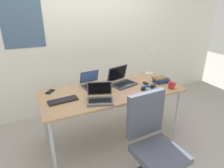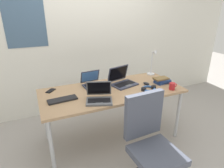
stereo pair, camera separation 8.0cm
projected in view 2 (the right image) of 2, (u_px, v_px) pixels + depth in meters
The scene contains 14 objects.
ground_plane at pixel (112, 137), 2.75m from camera, with size 12.00×12.00×0.00m, color gray.
wall_back at pixel (86, 34), 3.19m from camera, with size 6.00×0.13×2.60m.
desk at pixel (112, 94), 2.49m from camera, with size 1.80×0.80×0.74m.
desk_lamp at pixel (153, 63), 2.92m from camera, with size 0.12×0.18×0.40m.
laptop_front_left at pixel (92, 83), 2.58m from camera, with size 0.28×0.26×0.19m.
laptop_center at pixel (122, 81), 2.62m from camera, with size 0.39×0.36×0.24m.
laptop_front_right at pixel (99, 97), 2.17m from camera, with size 0.36×0.34×0.21m.
external_keyboard at pixel (62, 100), 2.18m from camera, with size 0.33×0.12×0.02m, color black.
computer_mouse at pixel (146, 83), 2.62m from camera, with size 0.06×0.10×0.03m, color black.
cell_phone at pixel (51, 91), 2.43m from camera, with size 0.06×0.14×0.01m, color black.
headphones at pixel (149, 89), 2.46m from camera, with size 0.21×0.18×0.04m.
book_stack at pixel (162, 80), 2.67m from camera, with size 0.24×0.19×0.08m.
coffee_mug at pixel (172, 86), 2.46m from camera, with size 0.11×0.08×0.09m.
office_chair at pixel (151, 151), 1.91m from camera, with size 0.52×0.55×0.97m.
Camera 2 is at (-0.90, -2.07, 1.74)m, focal length 30.73 mm.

